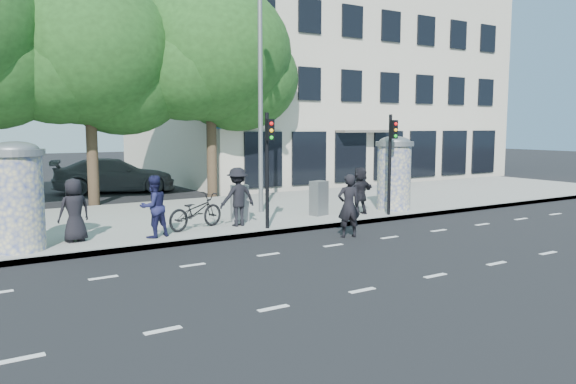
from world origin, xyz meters
TOP-DOWN VIEW (x-y plane):
  - ground at (0.00, 0.00)m, footprint 120.00×120.00m
  - sidewalk at (0.00, 7.50)m, footprint 40.00×8.00m
  - curb at (0.00, 3.55)m, footprint 40.00×0.10m
  - lane_dash_near at (0.00, -2.20)m, footprint 32.00×0.12m
  - lane_dash_far at (0.00, 1.40)m, footprint 32.00×0.12m
  - ad_column_left at (-7.20, 4.50)m, footprint 1.36×1.36m
  - ad_column_right at (5.20, 4.70)m, footprint 1.36×1.36m
  - traffic_pole_near at (-0.60, 3.79)m, footprint 0.22×0.31m
  - traffic_pole_far at (4.20, 3.79)m, footprint 0.22×0.31m
  - street_lamp at (0.80, 6.63)m, footprint 0.25×0.93m
  - tree_near_left at (-3.50, 12.70)m, footprint 6.80×6.80m
  - tree_center at (1.50, 12.30)m, footprint 7.00×7.00m
  - building at (12.00, 19.99)m, footprint 20.30×15.85m
  - ped_a at (-5.84, 4.84)m, footprint 0.91×0.69m
  - ped_c at (-3.90, 4.29)m, footprint 0.97×0.84m
  - ped_d at (-1.16, 4.67)m, footprint 1.18×0.72m
  - ped_f at (3.40, 4.44)m, footprint 1.57×0.78m
  - man_road at (1.05, 2.09)m, footprint 0.76×0.60m
  - bicycle at (-2.45, 4.86)m, footprint 1.28×2.10m
  - cabinet_left at (-0.69, 5.43)m, footprint 0.65×0.56m
  - cabinet_right at (2.11, 5.03)m, footprint 0.64×0.53m
  - car_right at (-1.59, 16.70)m, footprint 3.55×5.99m

SIDE VIEW (x-z plane):
  - ground at x=0.00m, z-range 0.00..0.00m
  - lane_dash_near at x=0.00m, z-range 0.00..0.01m
  - lane_dash_far at x=0.00m, z-range 0.00..0.01m
  - sidewalk at x=0.00m, z-range 0.00..0.15m
  - curb at x=0.00m, z-range -0.01..0.15m
  - bicycle at x=-2.45m, z-range 0.15..1.19m
  - cabinet_left at x=-0.69m, z-range 0.15..1.30m
  - cabinet_right at x=2.11m, z-range 0.15..1.32m
  - car_right at x=-1.59m, z-range 0.00..1.63m
  - man_road at x=1.05m, z-range 0.00..1.81m
  - ped_f at x=3.40m, z-range 0.15..1.78m
  - ped_a at x=-5.84m, z-range 0.15..1.82m
  - ped_c at x=-3.90m, z-range 0.15..1.84m
  - ped_d at x=-1.16m, z-range 0.15..1.92m
  - ad_column_left at x=-7.20m, z-range 0.21..2.86m
  - ad_column_right at x=5.20m, z-range 0.21..2.86m
  - traffic_pole_near at x=-0.60m, z-range 0.53..3.93m
  - traffic_pole_far at x=4.20m, z-range 0.53..3.93m
  - street_lamp at x=0.80m, z-range 0.79..8.79m
  - building at x=12.00m, z-range -0.01..11.99m
  - tree_near_left at x=-3.50m, z-range 1.58..10.55m
  - tree_center at x=1.50m, z-range 1.66..10.96m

